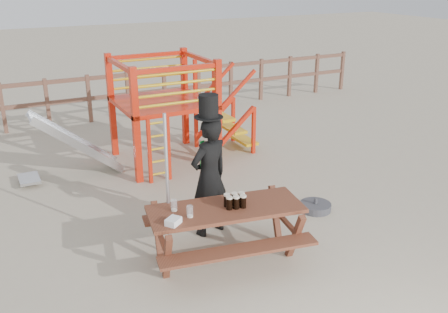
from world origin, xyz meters
TOP-DOWN VIEW (x-y plane):
  - ground at (0.00, 0.00)m, footprint 60.00×60.00m
  - back_fence at (0.00, 7.00)m, footprint 15.09×0.09m
  - playground_fort at (0.12, 3.58)m, footprint 4.71×1.84m
  - picnic_table at (-0.39, -0.22)m, footprint 2.19×1.69m
  - man_with_hat at (-0.26, 0.54)m, footprint 0.73×0.58m
  - metal_pole at (-1.00, 0.24)m, footprint 0.04×0.04m
  - parasol_base at (1.56, 0.40)m, footprint 0.50×0.50m
  - paper_bag at (-1.16, -0.34)m, footprint 0.23×0.22m
  - stout_pints at (-0.27, -0.26)m, footprint 0.29×0.21m
  - empty_glasses at (-0.96, -0.13)m, footprint 0.19×0.33m

SIDE VIEW (x-z plane):
  - ground at x=0.00m, z-range 0.00..0.00m
  - parasol_base at x=1.56m, z-range -0.05..0.17m
  - picnic_table at x=-0.39m, z-range 0.10..0.87m
  - back_fence at x=0.00m, z-range 0.14..1.34m
  - paper_bag at x=-1.16m, z-range 0.77..0.85m
  - empty_glasses at x=-0.96m, z-range 0.76..0.91m
  - stout_pints at x=-0.27m, z-range 0.77..0.94m
  - man_with_hat at x=-0.26m, z-range -0.11..1.96m
  - metal_pole at x=-1.00m, z-range 0.00..1.98m
  - playground_fort at x=0.12m, z-range 0.02..2.12m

